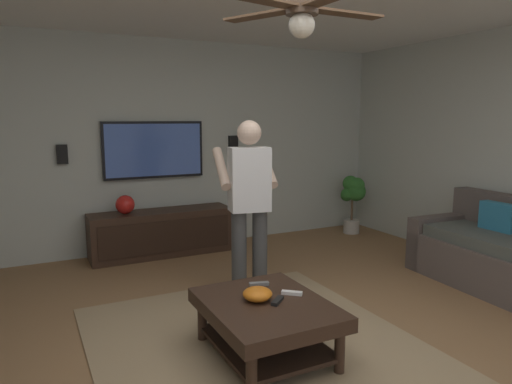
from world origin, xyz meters
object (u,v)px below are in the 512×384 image
object	(u,v)px
couch	(512,258)
potted_plant_short	(353,195)
ceiling_fan	(301,13)
vase_round	(125,205)
coffee_table	(266,316)
media_console	(162,233)
wall_speaker_left	(233,144)
person_standing	(249,198)
remote_grey	(259,284)
remote_black	(278,301)
wall_speaker_right	(62,154)
tv	(154,150)
bowl	(257,294)
remote_white	(292,293)

from	to	relation	value
couch	potted_plant_short	world-z (taller)	couch
potted_plant_short	ceiling_fan	world-z (taller)	ceiling_fan
vase_round	coffee_table	bearing A→B (deg)	-171.55
media_console	wall_speaker_left	distance (m)	1.52
person_standing	remote_grey	xyz separation A→B (m)	(-0.76, 0.29, -0.52)
media_console	remote_grey	bearing A→B (deg)	2.05
remote_black	remote_grey	distance (m)	0.35
coffee_table	media_console	size ratio (longest dim) A/B	0.59
wall_speaker_right	potted_plant_short	bearing A→B (deg)	-96.07
potted_plant_short	wall_speaker_left	xyz separation A→B (m)	(0.41, 1.71, 0.76)
remote_black	wall_speaker_right	distance (m)	3.35
tv	bowl	distance (m)	3.05
vase_round	wall_speaker_left	bearing A→B (deg)	-80.46
media_console	bowl	size ratio (longest dim) A/B	8.21
remote_black	remote_white	bearing A→B (deg)	164.77
person_standing	remote_black	bearing A→B (deg)	174.89
remote_white	wall_speaker_right	bearing A→B (deg)	-26.21
media_console	wall_speaker_right	distance (m)	1.46
media_console	remote_black	bearing A→B (deg)	1.08
person_standing	vase_round	bearing A→B (deg)	36.28
person_standing	vase_round	world-z (taller)	person_standing
wall_speaker_right	wall_speaker_left	bearing A→B (deg)	-90.00
bowl	wall_speaker_right	world-z (taller)	wall_speaker_right
potted_plant_short	wall_speaker_left	distance (m)	1.91
remote_black	remote_grey	world-z (taller)	same
media_console	tv	xyz separation A→B (m)	(0.24, 0.00, 1.00)
person_standing	vase_round	distance (m)	1.88
remote_white	coffee_table	bearing A→B (deg)	49.74
media_console	vase_round	distance (m)	0.57
bowl	vase_round	bearing A→B (deg)	7.73
remote_black	wall_speaker_right	size ratio (longest dim) A/B	0.68
remote_white	wall_speaker_right	world-z (taller)	wall_speaker_right
tv	remote_white	xyz separation A→B (m)	(-2.95, -0.21, -0.86)
couch	person_standing	world-z (taller)	person_standing
remote_grey	wall_speaker_right	size ratio (longest dim) A/B	0.68
wall_speaker_left	remote_white	bearing A→B (deg)	163.83
wall_speaker_left	ceiling_fan	bearing A→B (deg)	163.40
remote_grey	vase_round	size ratio (longest dim) A/B	0.68
couch	vase_round	size ratio (longest dim) A/B	8.84
coffee_table	potted_plant_short	world-z (taller)	potted_plant_short
couch	remote_white	distance (m)	2.49
vase_round	ceiling_fan	distance (m)	3.40
person_standing	potted_plant_short	bearing A→B (deg)	-46.76
tv	potted_plant_short	size ratio (longest dim) A/B	1.48
remote_white	remote_black	distance (m)	0.18
wall_speaker_left	person_standing	bearing A→B (deg)	160.03
coffee_table	remote_white	distance (m)	0.26
bowl	vase_round	xyz separation A→B (m)	(2.70, 0.37, 0.21)
bowl	remote_grey	size ratio (longest dim) A/B	1.38
coffee_table	remote_white	xyz separation A→B (m)	(0.04, -0.23, 0.12)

